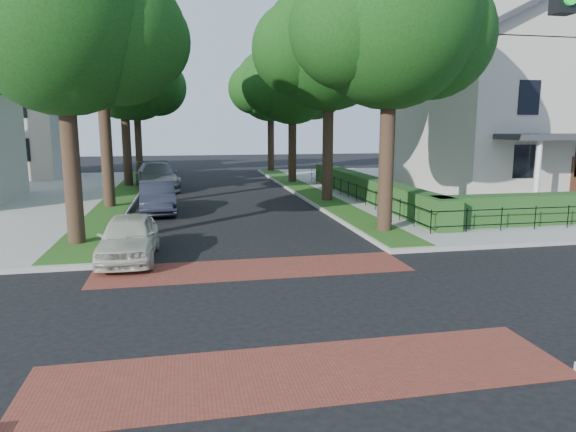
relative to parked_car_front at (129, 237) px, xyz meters
name	(u,v)px	position (x,y,z in m)	size (l,w,h in m)	color
ground	(272,307)	(3.60, -5.00, -0.70)	(120.00, 120.00, 0.00)	black
sidewalk_ne	(516,186)	(23.10, 14.00, -0.63)	(30.00, 30.00, 0.15)	gray
crosswalk_far	(254,269)	(3.60, -1.80, -0.70)	(9.00, 2.20, 0.01)	maroon
crosswalk_near	(304,373)	(3.60, -8.20, -0.70)	(9.00, 2.20, 0.01)	maroon
grass_strip_ne	(307,190)	(9.00, 14.10, -0.54)	(1.60, 29.80, 0.02)	#214D16
grass_strip_nw	(122,195)	(-1.80, 14.10, -0.54)	(1.60, 29.80, 0.02)	#214D16
tree_right_near	(391,25)	(9.20, 2.24, 6.93)	(7.75, 6.67, 10.66)	black
tree_right_mid	(330,47)	(9.21, 10.25, 7.29)	(8.25, 7.09, 11.22)	black
tree_right_far	(293,83)	(9.20, 19.22, 6.21)	(7.25, 6.23, 9.74)	black
tree_right_back	(271,87)	(9.20, 28.23, 6.57)	(7.50, 6.45, 10.20)	black
tree_left_near	(66,23)	(-1.80, 2.23, 6.57)	(7.50, 6.45, 10.20)	black
tree_left_mid	(102,32)	(-1.79, 10.24, 7.64)	(8.00, 6.88, 11.48)	black
tree_left_far	(125,77)	(-1.80, 19.22, 6.42)	(7.00, 6.02, 9.86)	black
tree_left_back	(137,83)	(-1.80, 28.24, 6.71)	(7.75, 6.66, 10.44)	black
hedge_main_road	(367,188)	(11.30, 10.00, 0.05)	(1.00, 18.00, 1.20)	#18461B
fence_main_road	(352,191)	(10.50, 10.00, -0.10)	(0.06, 18.00, 0.90)	black
house_victorian	(526,90)	(21.11, 10.92, 5.32)	(13.00, 13.05, 12.48)	beige
parked_car_front	(129,237)	(0.00, 0.00, 0.00)	(1.66, 4.11, 1.40)	beige
parked_car_middle	(157,197)	(0.44, 8.51, 0.04)	(1.57, 4.50, 1.48)	#1F212E
parked_car_rear	(157,176)	(0.00, 17.49, 0.16)	(2.40, 5.90, 1.71)	slate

